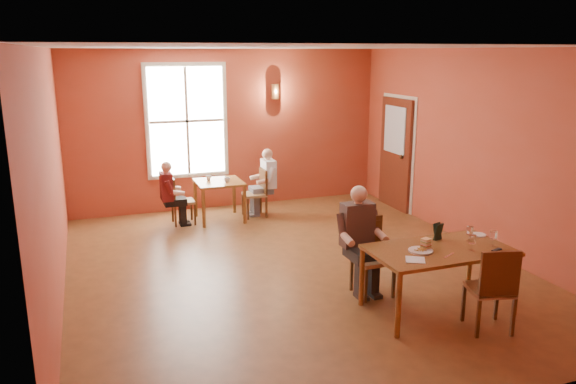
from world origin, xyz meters
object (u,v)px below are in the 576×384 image
object	(u,v)px
chair_empty	(490,287)
diner_white	(256,185)
second_table	(220,201)
diner_main	(375,246)
main_table	(438,279)
diner_maroon	(181,193)
chair_diner_white	(254,193)
chair_diner_main	(373,258)
chair_diner_maroon	(183,200)

from	to	relation	value
chair_empty	diner_white	xyz separation A→B (m)	(-1.12, 5.00, 0.11)
second_table	diner_white	xyz separation A→B (m)	(0.68, 0.00, 0.24)
diner_main	main_table	bearing A→B (deg)	128.88
second_table	diner_maroon	size ratio (longest dim) A/B	0.73
chair_empty	diner_maroon	bearing A→B (deg)	130.67
main_table	chair_diner_white	xyz separation A→B (m)	(-0.89, 4.42, 0.06)
chair_diner_main	diner_maroon	bearing A→B (deg)	-65.47
diner_white	second_table	bearing A→B (deg)	90.00
main_table	chair_diner_maroon	distance (m)	4.94
diner_white	diner_maroon	distance (m)	1.36
chair_diner_main	chair_empty	bearing A→B (deg)	121.56
second_table	chair_diner_white	world-z (taller)	chair_diner_white
chair_diner_maroon	chair_empty	bearing A→B (deg)	26.06
chair_diner_main	diner_white	xyz separation A→B (m)	(-0.36, 3.77, 0.11)
main_table	chair_diner_white	size ratio (longest dim) A/B	1.86
chair_empty	second_table	xyz separation A→B (m)	(-1.80, 5.00, -0.12)
diner_maroon	chair_diner_main	bearing A→B (deg)	24.53
diner_white	chair_diner_maroon	bearing A→B (deg)	90.00
chair_empty	diner_white	bearing A→B (deg)	116.91
main_table	chair_empty	world-z (taller)	chair_empty
chair_diner_main	chair_empty	world-z (taller)	chair_empty
main_table	chair_empty	distance (m)	0.64
chair_diner_white	diner_maroon	xyz separation A→B (m)	(-1.33, 0.00, 0.11)
second_table	diner_maroon	world-z (taller)	diner_maroon
chair_diner_main	chair_diner_white	bearing A→B (deg)	-84.07
chair_diner_maroon	main_table	bearing A→B (deg)	26.36
chair_diner_maroon	diner_maroon	xyz separation A→B (m)	(-0.03, 0.00, 0.13)
diner_main	chair_diner_white	distance (m)	3.83
main_table	chair_diner_white	bearing A→B (deg)	101.40
diner_main	chair_diner_maroon	distance (m)	4.17
second_table	diner_white	bearing A→B (deg)	0.00
diner_main	second_table	world-z (taller)	diner_main
diner_main	chair_empty	world-z (taller)	diner_main
diner_maroon	diner_white	bearing A→B (deg)	90.00
chair_empty	chair_diner_white	distance (m)	5.13
main_table	chair_diner_main	distance (m)	0.83
chair_diner_main	chair_diner_maroon	bearing A→B (deg)	-65.85
diner_maroon	main_table	bearing A→B (deg)	26.67
chair_diner_white	diner_maroon	distance (m)	1.33
chair_diner_maroon	chair_diner_white	bearing A→B (deg)	90.00
second_table	chair_diner_white	distance (m)	0.65
chair_diner_main	diner_white	world-z (taller)	diner_white
chair_diner_main	second_table	world-z (taller)	chair_diner_main
second_table	chair_diner_white	size ratio (longest dim) A/B	0.92
diner_white	diner_maroon	xyz separation A→B (m)	(-1.36, 0.00, -0.04)
chair_empty	chair_diner_main	bearing A→B (deg)	135.90
chair_empty	diner_maroon	size ratio (longest dim) A/B	0.87
main_table	chair_diner_main	world-z (taller)	chair_diner_main
chair_diner_main	second_table	bearing A→B (deg)	-74.57
chair_diner_main	chair_empty	xyz separation A→B (m)	(0.75, -1.23, 0.00)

